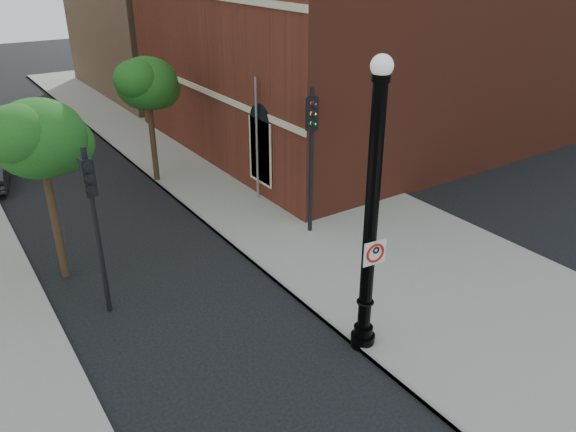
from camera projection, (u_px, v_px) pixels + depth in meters
ground at (280, 369)px, 13.55m from camera, size 120.00×120.00×0.00m
sidewalk_right at (270, 184)px, 24.04m from camera, size 8.00×60.00×0.12m
curb_edge at (185, 205)px, 22.05m from camera, size 0.10×60.00×0.14m
brick_wall_building at (389, 11)px, 29.40m from camera, size 22.30×16.30×12.50m
lamppost at (370, 228)px, 12.93m from camera, size 0.62×0.62×7.28m
no_parking_sign at (375, 253)px, 13.05m from camera, size 0.62×0.11×0.62m
traffic_signal_left at (93, 205)px, 14.35m from camera, size 0.32×0.40×4.81m
traffic_signal_right at (312, 139)px, 18.52m from camera, size 0.42×0.46×5.21m
utility_pole at (257, 141)px, 21.66m from camera, size 0.10×0.10×4.93m
street_tree_a at (40, 140)px, 15.58m from camera, size 3.08×2.78×5.55m
street_tree_c at (147, 85)px, 22.69m from camera, size 2.97×2.68×5.35m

